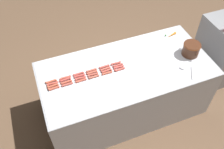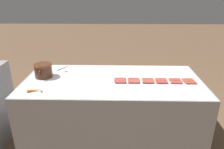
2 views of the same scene
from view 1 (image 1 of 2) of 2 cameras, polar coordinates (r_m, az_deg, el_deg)
ground_plane at (r=3.83m, az=2.81°, el=-7.45°), size 20.00×20.00×0.00m
griddle_counter at (r=3.48m, az=3.07°, el=-3.42°), size 1.07×2.24×0.87m
hot_dog_0 at (r=3.07m, az=-13.95°, el=-1.56°), size 0.04×0.15×0.03m
hot_dog_1 at (r=3.07m, az=-10.77°, el=-0.71°), size 0.03×0.15×0.03m
hot_dog_2 at (r=3.09m, az=-7.77°, el=0.16°), size 0.03×0.15×0.03m
hot_dog_3 at (r=3.11m, az=-4.80°, el=0.98°), size 0.03×0.15×0.03m
hot_dog_4 at (r=3.15m, az=-1.82°, el=1.86°), size 0.03×0.15×0.03m
hot_dog_5 at (r=3.19m, az=0.89°, el=2.62°), size 0.03×0.15×0.03m
hot_dog_6 at (r=3.05m, az=-13.63°, el=-2.04°), size 0.03×0.15×0.03m
hot_dog_7 at (r=3.05m, az=-10.79°, el=-1.19°), size 0.03×0.15×0.03m
hot_dog_8 at (r=3.07m, az=-7.59°, el=-0.31°), size 0.03×0.15×0.03m
hot_dog_9 at (r=3.09m, az=-4.69°, el=0.48°), size 0.03×0.15×0.03m
hot_dog_10 at (r=3.12m, az=-1.59°, el=1.34°), size 0.03×0.15×0.03m
hot_dog_11 at (r=3.16m, az=1.33°, el=2.16°), size 0.03×0.15×0.03m
hot_dog_12 at (r=3.02m, az=-13.56°, el=-2.57°), size 0.03×0.15×0.03m
hot_dog_13 at (r=3.03m, az=-10.53°, el=-1.74°), size 0.03×0.15×0.03m
hot_dog_14 at (r=3.04m, az=-7.32°, el=-0.83°), size 0.03×0.15×0.03m
hot_dog_15 at (r=3.06m, az=-4.45°, el=0.01°), size 0.04×0.15×0.03m
hot_dog_16 at (r=3.10m, az=-1.30°, el=0.89°), size 0.04×0.15×0.03m
hot_dog_17 at (r=3.14m, az=1.56°, el=1.75°), size 0.03×0.15×0.03m
hot_dog_18 at (r=3.00m, az=-13.37°, el=-3.05°), size 0.04×0.15×0.03m
hot_dog_19 at (r=3.00m, az=-10.35°, el=-2.22°), size 0.03×0.15×0.03m
hot_dog_20 at (r=3.01m, az=-7.21°, el=-1.37°), size 0.03×0.15×0.03m
hot_dog_21 at (r=3.04m, az=-4.22°, el=-0.53°), size 0.03×0.15×0.03m
hot_dog_22 at (r=3.07m, az=-1.14°, el=0.40°), size 0.03×0.15×0.03m
hot_dog_23 at (r=3.12m, az=1.76°, el=1.25°), size 0.03×0.15×0.03m
bean_pot at (r=3.42m, az=17.88°, el=5.72°), size 0.28×0.23×0.18m
serving_spoon at (r=3.25m, az=16.64°, el=1.12°), size 0.25×0.17×0.02m
carrot at (r=3.70m, az=13.53°, el=8.90°), size 0.08×0.18×0.03m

